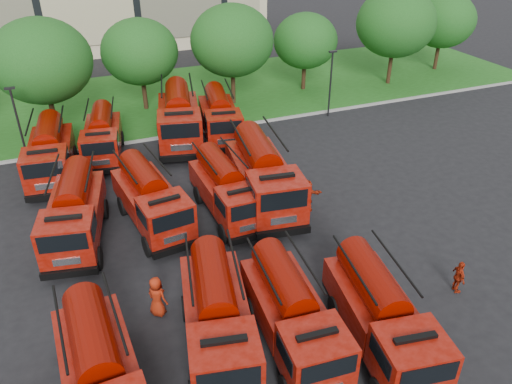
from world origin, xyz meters
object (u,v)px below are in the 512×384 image
fire_truck_9 (102,136)px  fire_truck_1 (217,316)px  fire_truck_3 (381,315)px  firefighter_3 (363,290)px  fire_truck_11 (220,116)px  fire_truck_10 (179,117)px  firefighter_2 (455,291)px  firefighter_5 (306,210)px  firefighter_4 (159,313)px  fire_truck_2 (292,313)px  fire_truck_5 (151,199)px  fire_truck_0 (101,376)px  fire_truck_6 (227,189)px  fire_truck_4 (74,212)px  fire_truck_7 (263,175)px  fire_truck_8 (50,153)px

fire_truck_9 → fire_truck_1: bearing=-74.5°
fire_truck_3 → firefighter_3: 3.42m
fire_truck_11 → fire_truck_10: bearing=-174.7°
firefighter_2 → firefighter_5: (-2.99, 8.31, 0.00)m
fire_truck_11 → fire_truck_1: bearing=-97.6°
fire_truck_1 → firefighter_4: bearing=135.2°
fire_truck_11 → fire_truck_2: bearing=-89.5°
fire_truck_1 → firefighter_5: size_ratio=3.78×
fire_truck_5 → fire_truck_9: size_ratio=1.03×
fire_truck_0 → fire_truck_6: fire_truck_0 is taller
fire_truck_0 → fire_truck_5: bearing=67.2°
fire_truck_4 → fire_truck_7: (9.81, -0.36, 0.21)m
firefighter_2 → firefighter_4: 12.73m
fire_truck_1 → fire_truck_7: size_ratio=0.87×
fire_truck_6 → fire_truck_11: fire_truck_11 is taller
fire_truck_11 → firefighter_4: fire_truck_11 is taller
fire_truck_0 → fire_truck_10: 21.31m
fire_truck_3 → firefighter_2: 5.28m
firefighter_5 → fire_truck_1: bearing=58.9°
fire_truck_11 → firefighter_5: fire_truck_11 is taller
fire_truck_0 → firefighter_4: (2.57, 3.69, -1.54)m
fire_truck_1 → fire_truck_7: bearing=69.7°
fire_truck_3 → fire_truck_4: bearing=140.0°
fire_truck_3 → fire_truck_1: bearing=168.1°
fire_truck_6 → firefighter_2: size_ratio=4.26×
fire_truck_5 → fire_truck_7: bearing=-9.6°
fire_truck_2 → fire_truck_10: fire_truck_10 is taller
fire_truck_6 → fire_truck_8: fire_truck_8 is taller
fire_truck_6 → firefighter_2: (7.09, -9.65, -1.51)m
fire_truck_3 → firefighter_2: size_ratio=4.41×
fire_truck_3 → fire_truck_4: (-9.81, 11.48, 0.08)m
fire_truck_2 → fire_truck_8: fire_truck_8 is taller
fire_truck_8 → fire_truck_11: bearing=15.4°
fire_truck_0 → fire_truck_7: fire_truck_7 is taller
firefighter_4 → fire_truck_5: bearing=-48.6°
firefighter_5 → firefighter_3: bearing=98.6°
fire_truck_7 → firefighter_5: fire_truck_7 is taller
firefighter_2 → fire_truck_11: bearing=27.4°
fire_truck_2 → firefighter_2: fire_truck_2 is taller
fire_truck_5 → fire_truck_7: size_ratio=0.86×
fire_truck_0 → fire_truck_2: fire_truck_0 is taller
fire_truck_9 → fire_truck_11: 8.07m
fire_truck_1 → fire_truck_2: fire_truck_1 is taller
fire_truck_1 → fire_truck_3: (5.61, -2.19, -0.03)m
fire_truck_8 → firefighter_4: size_ratio=4.01×
fire_truck_5 → fire_truck_8: 8.73m
fire_truck_5 → fire_truck_8: bearing=114.1°
fire_truck_9 → firefighter_2: size_ratio=4.33×
fire_truck_4 → fire_truck_6: (7.63, -0.58, -0.08)m
firefighter_4 → fire_truck_0: bearing=107.0°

